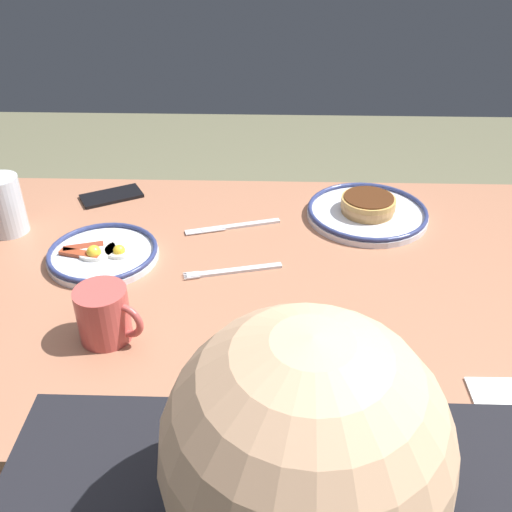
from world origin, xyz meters
TOP-DOWN VIEW (x-y plane):
  - ground_plane at (0.00, 0.00)m, footprint 6.00×6.00m
  - dining_table at (0.00, 0.00)m, footprint 1.42×0.87m
  - plate_near_main at (0.37, -0.06)m, footprint 0.23×0.23m
  - plate_center_pancakes at (-0.20, -0.25)m, footprint 0.28×0.28m
  - coffee_mug at (0.30, 0.18)m, footprint 0.12×0.09m
  - drinking_glass at (0.60, -0.17)m, footprint 0.08×0.08m
  - cell_phone at (0.42, -0.33)m, footprint 0.16×0.13m
  - fork_near at (0.10, -0.02)m, footprint 0.20×0.06m
  - butter_knife at (0.11, -0.20)m, footprint 0.21×0.08m

SIDE VIEW (x-z plane):
  - ground_plane at x=0.00m, z-range 0.00..0.00m
  - dining_table at x=0.00m, z-range 0.29..1.02m
  - butter_knife at x=0.11m, z-range 0.73..0.73m
  - fork_near at x=0.10m, z-range 0.73..0.73m
  - cell_phone at x=0.42m, z-range 0.73..0.74m
  - plate_near_main at x=0.37m, z-range 0.72..0.76m
  - plate_center_pancakes at x=-0.20m, z-range 0.72..0.77m
  - coffee_mug at x=0.30m, z-range 0.73..0.83m
  - drinking_glass at x=0.60m, z-range 0.72..0.85m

